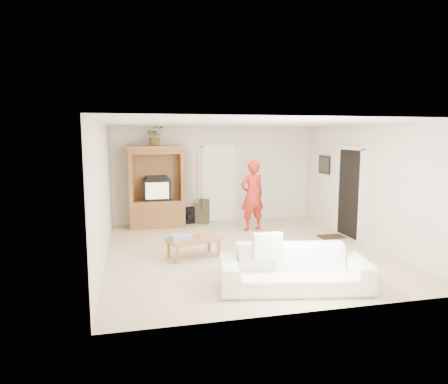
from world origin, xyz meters
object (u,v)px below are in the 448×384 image
at_px(armoire, 158,192).
at_px(coffee_table, 194,241).
at_px(sofa, 294,268).
at_px(man, 252,196).

distance_m(armoire, coffee_table, 2.98).
xyz_separation_m(sofa, coffee_table, (-1.25, 1.96, -0.00)).
relative_size(man, sofa, 0.77).
height_order(armoire, man, armoire).
distance_m(man, sofa, 3.96).
bearing_deg(man, armoire, -33.40).
bearing_deg(coffee_table, man, 30.65).
xyz_separation_m(man, coffee_table, (-1.78, -1.92, -0.55)).
bearing_deg(sofa, armoire, 120.62).
height_order(man, coffee_table, man).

